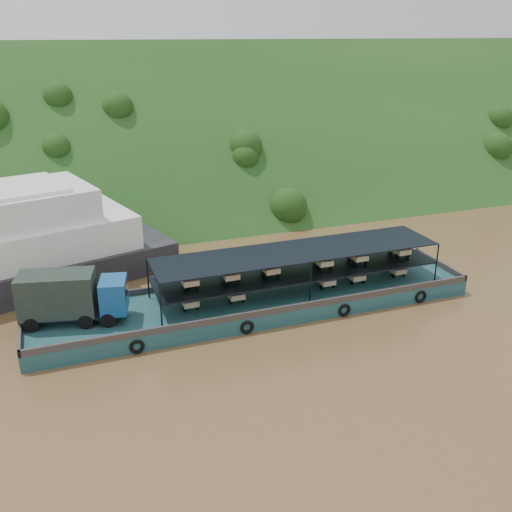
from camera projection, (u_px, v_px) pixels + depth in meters
name	position (u px, v px, depth m)	size (l,w,h in m)	color
ground	(291.00, 302.00, 46.76)	(160.00, 160.00, 0.00)	brown
hillside	(187.00, 193.00, 78.21)	(140.00, 28.00, 28.00)	#173D16
cargo_barge	(236.00, 298.00, 44.55)	(35.00, 7.18, 4.97)	#143E47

